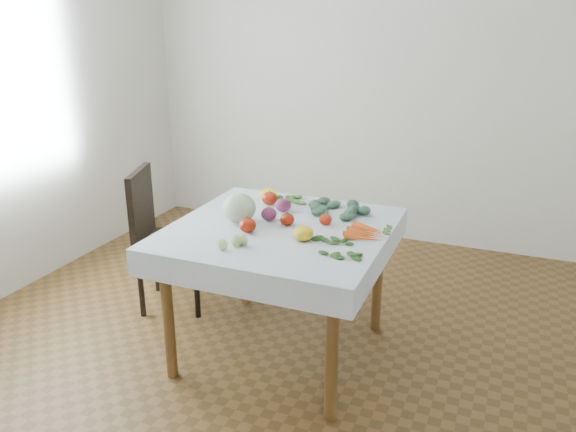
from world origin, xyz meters
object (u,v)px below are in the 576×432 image
Objects in this scene: carrot_bunch at (365,233)px; cabbage at (239,208)px; table at (280,245)px; chair at (159,229)px; heirloom_back at (268,195)px.

cabbage is at bearing -174.61° from carrot_bunch.
table is 0.98m from chair.
table is 1.10× the size of chair.
table is 0.30m from cabbage.
cabbage is at bearing -175.76° from table.
heirloom_back is at bearing 122.41° from table.
table is 5.62× the size of cabbage.
cabbage is (-0.23, -0.02, 0.18)m from table.
carrot_bunch reaches higher than table.
chair reaches higher than table.
cabbage is at bearing -88.60° from heirloom_back.
carrot_bunch is at bearing 5.39° from cabbage.
carrot_bunch is at bearing 5.99° from table.
chair is 4.09× the size of carrot_bunch.
cabbage is (0.71, -0.25, 0.31)m from chair.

